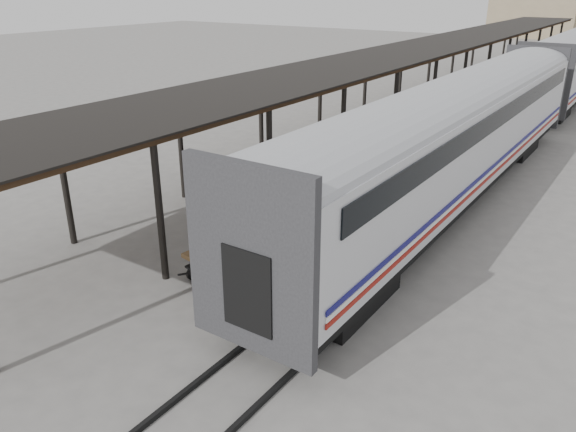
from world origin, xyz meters
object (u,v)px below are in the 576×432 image
(baggage_cart, at_px, (230,253))
(luggage_tug, at_px, (383,137))
(pedestrian, at_px, (382,120))
(porter, at_px, (219,224))

(baggage_cart, distance_m, luggage_tug, 14.64)
(luggage_tug, xyz_separation_m, pedestrian, (-0.89, 1.76, 0.42))
(baggage_cart, relative_size, luggage_tug, 1.72)
(luggage_tug, distance_m, porter, 15.38)
(baggage_cart, height_order, luggage_tug, luggage_tug)
(baggage_cart, height_order, porter, porter)
(baggage_cart, relative_size, porter, 1.31)
(baggage_cart, xyz_separation_m, pedestrian, (-3.04, 16.24, 0.31))
(luggage_tug, height_order, pedestrian, pedestrian)
(baggage_cart, xyz_separation_m, porter, (0.25, -0.65, 1.18))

